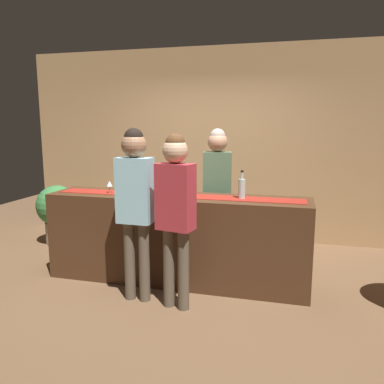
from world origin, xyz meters
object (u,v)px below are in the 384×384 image
Objects in this scene: wine_glass_near_customer at (109,184)px; potted_plant_tall at (57,210)px; wine_glass_mid_counter at (180,186)px; wine_bottle_green at (122,184)px; bartender at (217,182)px; wine_bottle_clear at (242,188)px; customer_sipping at (176,203)px; customer_browsing at (135,196)px.

wine_glass_near_customer reaches higher than potted_plant_tall.
wine_glass_mid_counter is at bearing -21.29° from potted_plant_tall.
wine_glass_near_customer and wine_glass_mid_counter have the same top height.
wine_bottle_green is 0.18× the size of bartender.
wine_bottle_clear is 0.35× the size of potted_plant_tall.
wine_bottle_clear is 0.83m from customer_sipping.
customer_sipping is at bearing -31.77° from wine_glass_near_customer.
wine_bottle_clear is 0.18× the size of customer_sipping.
wine_bottle_clear is 2.10× the size of wine_glass_near_customer.
wine_glass_mid_counter is at bearing 68.44° from customer_browsing.
customer_sipping is (0.82, -0.60, -0.06)m from wine_bottle_green.
potted_plant_tall is (-2.85, 0.90, -0.59)m from wine_bottle_clear.
potted_plant_tall is (-2.47, 0.32, -0.55)m from bartender.
wine_glass_mid_counter reaches higher than potted_plant_tall.
wine_glass_mid_counter is 0.61m from bartender.
wine_glass_mid_counter is at bearing 115.03° from customer_sipping.
bartender is at bearing -7.33° from potted_plant_tall.
customer_browsing is at bearing -149.41° from wine_bottle_clear.
customer_sipping reaches higher than wine_glass_near_customer.
wine_bottle_green is at bearing -32.05° from potted_plant_tall.
customer_browsing is (-0.27, -0.63, -0.02)m from wine_glass_mid_counter.
bartender reaches higher than wine_glass_near_customer.
bartender reaches higher than potted_plant_tall.
customer_sipping is at bearing -129.90° from wine_bottle_clear.
wine_glass_mid_counter is (0.66, 0.10, -0.01)m from wine_bottle_green.
customer_sipping is 1.93× the size of potted_plant_tall.
wine_bottle_clear is at bearing 112.32° from bartender.
potted_plant_tall is at bearing 158.40° from customer_sipping.
wine_bottle_clear is at bearing 1.16° from wine_glass_near_customer.
bartender is 1.23m from customer_sipping.
bartender is (0.31, 0.52, -0.03)m from wine_glass_mid_counter.
wine_bottle_clear is 0.70m from bartender.
wine_bottle_clear reaches higher than wine_glass_near_customer.
wine_bottle_clear is (1.35, 0.03, 0.00)m from wine_bottle_green.
wine_bottle_clear is 0.18× the size of customer_browsing.
customer_sipping is 0.97× the size of customer_browsing.
potted_plant_tall is (-1.89, 1.47, -0.57)m from customer_browsing.
potted_plant_tall is at bearing -17.93° from bartender.
wine_glass_near_customer is (-1.51, -0.03, -0.01)m from wine_bottle_clear.
wine_glass_near_customer is 1.15m from customer_sipping.
wine_bottle_green is 0.18× the size of customer_browsing.
wine_bottle_clear is at bearing -5.11° from wine_glass_mid_counter.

